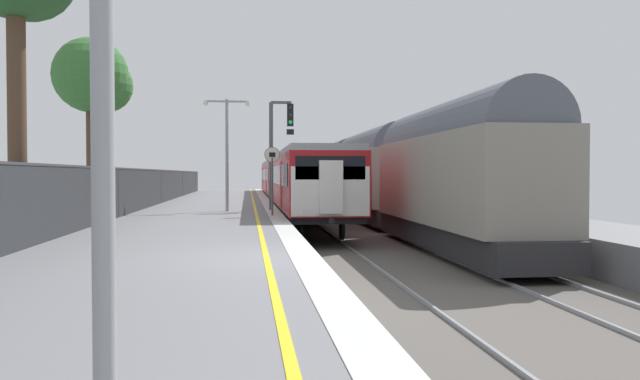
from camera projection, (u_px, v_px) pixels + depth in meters
name	position (u px, v px, depth m)	size (l,w,h in m)	color
ground	(416.00, 285.00, 12.64)	(17.40, 110.00, 1.21)	slate
commuter_train_at_platform	(290.00, 179.00, 41.93)	(2.83, 41.81, 3.81)	maroon
freight_train_adjacent_track	(374.00, 172.00, 34.04)	(2.60, 39.35, 4.93)	#232326
signal_gantry	(277.00, 142.00, 28.06)	(1.10, 0.24, 4.84)	#47474C
speed_limit_sign	(272.00, 172.00, 24.39)	(0.59, 0.08, 2.65)	#59595B
platform_lamp_mid	(227.00, 144.00, 27.33)	(2.00, 0.20, 4.85)	#93999E
background_tree_left	(95.00, 79.00, 26.22)	(3.21, 3.08, 7.25)	#473323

